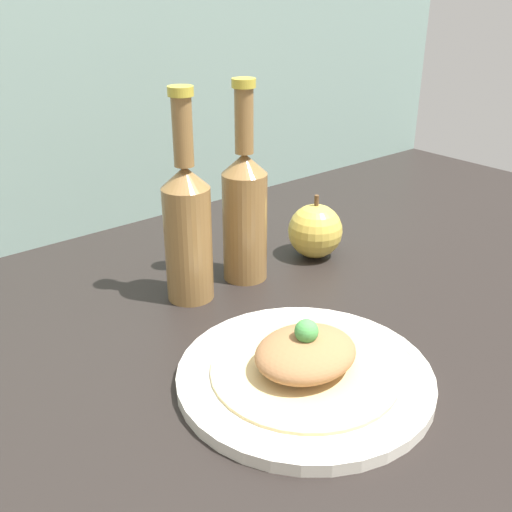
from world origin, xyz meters
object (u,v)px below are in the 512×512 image
at_px(apple, 315,231).
at_px(plate, 305,375).
at_px(plated_food, 305,357).
at_px(cider_bottle_right, 245,210).
at_px(cider_bottle_left, 187,226).

bearing_deg(apple, plate, -136.37).
relative_size(plated_food, cider_bottle_right, 0.72).
bearing_deg(apple, plated_food, -136.37).
distance_m(plated_food, cider_bottle_left, 0.26).
relative_size(plated_food, apple, 2.02).
bearing_deg(apple, cider_bottle_left, 176.82).
bearing_deg(apple, cider_bottle_right, 174.48).
relative_size(cider_bottle_left, apple, 2.81).
relative_size(cider_bottle_left, cider_bottle_right, 1.00).
height_order(cider_bottle_left, cider_bottle_right, same).
distance_m(cider_bottle_left, apple, 0.24).
height_order(cider_bottle_left, apple, cider_bottle_left).
xyz_separation_m(plate, cider_bottle_right, (0.11, 0.25, 0.10)).
bearing_deg(cider_bottle_right, apple, -5.52).
bearing_deg(plate, plated_food, 0.00).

